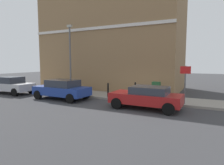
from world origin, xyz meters
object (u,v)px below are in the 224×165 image
car_blue (62,89)px  street_sign (185,79)px  lamppost (70,55)px  utility_cabinet (156,90)px  car_silver (11,85)px  bollard_near_cabinet (135,89)px  bollard_far_kerb (108,90)px  car_red (147,97)px

car_blue → street_sign: bearing=-167.7°
lamppost → street_sign: bearing=-97.3°
utility_cabinet → car_blue: bearing=114.2°
car_silver → utility_cabinet: 12.08m
street_sign → lamppost: size_ratio=0.40×
bollard_near_cabinet → bollard_far_kerb: 2.08m
bollard_far_kerb → street_sign: 5.28m
car_silver → lamppost: 5.64m
car_red → utility_cabinet: (2.82, 0.15, -0.02)m
car_red → street_sign: 2.68m
bollard_near_cabinet → lamppost: (-0.03, 6.03, 2.60)m
car_red → street_sign: street_sign is taller
bollard_near_cabinet → lamppost: size_ratio=0.18×
car_blue → utility_cabinet: bearing=-154.5°
bollard_near_cabinet → street_sign: 3.94m
utility_cabinet → bollard_far_kerb: size_ratio=1.11×
car_blue → bollard_near_cabinet: 5.37m
bollard_far_kerb → car_blue: bearing=117.1°
car_red → car_blue: 6.29m
car_silver → bollard_far_kerb: car_silver is taller
utility_cabinet → lamppost: (0.07, 7.61, 2.62)m
car_red → lamppost: bearing=-19.6°
car_red → utility_cabinet: utility_cabinet is taller
car_red → car_silver: size_ratio=0.97×
car_silver → utility_cabinet: size_ratio=3.59×
bollard_far_kerb → utility_cabinet: bearing=-68.6°
car_silver → bollard_near_cabinet: bearing=-165.3°
car_blue → car_silver: 5.62m
car_silver → street_sign: street_sign is taller
street_sign → bollard_far_kerb: bearing=90.9°
car_blue → car_silver: (0.01, 5.62, -0.02)m
bollard_far_kerb → lamppost: (1.32, 4.44, 2.60)m
bollard_near_cabinet → lamppost: bearing=90.2°
car_red → car_silver: (0.07, 11.91, 0.03)m
car_blue → bollard_far_kerb: 3.33m
utility_cabinet → street_sign: (-1.16, -2.02, 0.98)m
car_blue → utility_cabinet: car_blue is taller
car_red → bollard_near_cabinet: 3.40m
utility_cabinet → bollard_far_kerb: 3.41m
car_blue → car_silver: bearing=1.2°
car_blue → car_silver: size_ratio=1.00×
bollard_near_cabinet → bollard_far_kerb: (-1.34, 1.59, 0.00)m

